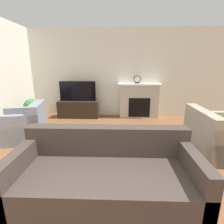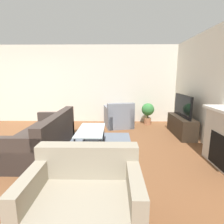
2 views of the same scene
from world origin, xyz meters
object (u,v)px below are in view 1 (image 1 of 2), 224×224
(couch_loveseat, at_px, (215,137))
(potted_plant, at_px, (32,108))
(couch_sectional, at_px, (106,176))
(mantel_clock, at_px, (137,79))
(armchair_by_window, at_px, (24,127))
(coffee_table, at_px, (105,134))
(tv, at_px, (78,91))

(couch_loveseat, distance_m, potted_plant, 4.45)
(couch_sectional, relative_size, mantel_clock, 8.98)
(armchair_by_window, xyz_separation_m, coffee_table, (1.84, -0.66, 0.12))
(coffee_table, bearing_deg, couch_sectional, -85.06)
(couch_loveseat, distance_m, armchair_by_window, 3.94)
(potted_plant, bearing_deg, armchair_by_window, -73.79)
(tv, distance_m, armchair_by_window, 2.00)
(couch_sectional, bearing_deg, potted_plant, 129.33)
(couch_loveseat, xyz_separation_m, potted_plant, (-4.20, 1.46, 0.17))
(potted_plant, bearing_deg, coffee_table, -38.10)
(tv, xyz_separation_m, couch_loveseat, (3.09, -2.20, -0.54))
(couch_sectional, height_order, potted_plant, couch_sectional)
(couch_loveseat, bearing_deg, mantel_clock, 28.54)
(tv, bearing_deg, armchair_by_window, -115.34)
(couch_sectional, xyz_separation_m, couch_loveseat, (1.98, 1.25, 0.01))
(potted_plant, distance_m, mantel_clock, 3.15)
(tv, distance_m, couch_loveseat, 3.83)
(tv, height_order, coffee_table, tv)
(potted_plant, xyz_separation_m, mantel_clock, (2.94, 0.86, 0.72))
(tv, bearing_deg, coffee_table, -67.19)
(couch_loveseat, distance_m, coffee_table, 2.09)
(couch_sectional, relative_size, couch_loveseat, 1.80)
(potted_plant, bearing_deg, tv, 33.39)
(couch_loveseat, bearing_deg, armchair_by_window, 83.38)
(mantel_clock, bearing_deg, armchair_by_window, -144.87)
(couch_sectional, xyz_separation_m, mantel_clock, (0.72, 3.57, 0.90))
(tv, bearing_deg, mantel_clock, 3.86)
(couch_sectional, distance_m, mantel_clock, 3.75)
(coffee_table, relative_size, potted_plant, 1.53)
(couch_loveseat, bearing_deg, couch_sectional, 122.17)
(tv, xyz_separation_m, armchair_by_window, (-0.82, -1.74, -0.54))
(couch_loveseat, xyz_separation_m, armchair_by_window, (-3.91, 0.45, 0.00))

